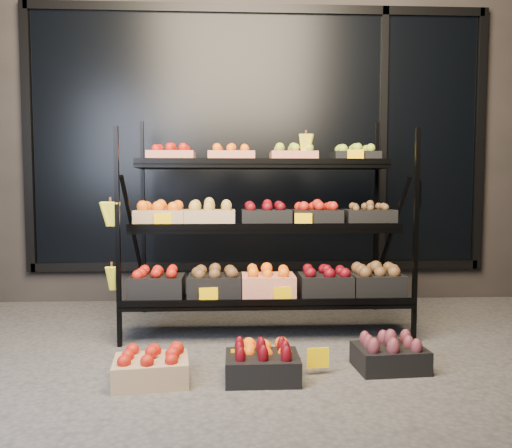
{
  "coord_description": "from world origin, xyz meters",
  "views": [
    {
      "loc": [
        -0.25,
        -3.22,
        1.08
      ],
      "look_at": [
        -0.07,
        0.55,
        0.82
      ],
      "focal_mm": 35.0,
      "sensor_mm": 36.0,
      "label": 1
    }
  ],
  "objects": [
    {
      "name": "ground",
      "position": [
        0.0,
        0.0,
        0.0
      ],
      "size": [
        24.0,
        24.0,
        0.0
      ],
      "primitive_type": "plane",
      "color": "#514F4C",
      "rests_on": "ground"
    },
    {
      "name": "building",
      "position": [
        0.0,
        2.59,
        1.75
      ],
      "size": [
        6.0,
        2.08,
        3.5
      ],
      "color": "#2D2826",
      "rests_on": "ground"
    },
    {
      "name": "display_rack",
      "position": [
        -0.01,
        0.6,
        0.79
      ],
      "size": [
        2.18,
        1.02,
        1.66
      ],
      "color": "black",
      "rests_on": "ground"
    },
    {
      "name": "tag_floor_a",
      "position": [
        -0.2,
        -0.4,
        0.06
      ],
      "size": [
        0.13,
        0.01,
        0.12
      ],
      "primitive_type": "cube",
      "color": "#FABE00",
      "rests_on": "ground"
    },
    {
      "name": "tag_floor_b",
      "position": [
        0.24,
        -0.4,
        0.06
      ],
      "size": [
        0.13,
        0.01,
        0.12
      ],
      "primitive_type": "cube",
      "color": "#FABE00",
      "rests_on": "ground"
    },
    {
      "name": "floor_crate_left",
      "position": [
        -0.7,
        -0.48,
        0.1
      ],
      "size": [
        0.44,
        0.35,
        0.2
      ],
      "rotation": [
        0.0,
        0.0,
        0.13
      ],
      "color": "tan",
      "rests_on": "ground"
    },
    {
      "name": "floor_crate_midleft",
      "position": [
        -0.08,
        -0.46,
        0.1
      ],
      "size": [
        0.41,
        0.31,
        0.21
      ],
      "rotation": [
        0.0,
        0.0,
        -0.0
      ],
      "color": "black",
      "rests_on": "ground"
    },
    {
      "name": "floor_crate_midright",
      "position": [
        -0.05,
        -0.35,
        0.08
      ],
      "size": [
        0.39,
        0.32,
        0.18
      ],
      "rotation": [
        0.0,
        0.0,
        0.24
      ],
      "color": "tan",
      "rests_on": "ground"
    },
    {
      "name": "floor_crate_right",
      "position": [
        0.69,
        -0.33,
        0.1
      ],
      "size": [
        0.43,
        0.33,
        0.2
      ],
      "rotation": [
        0.0,
        0.0,
        0.08
      ],
      "color": "black",
      "rests_on": "ground"
    }
  ]
}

